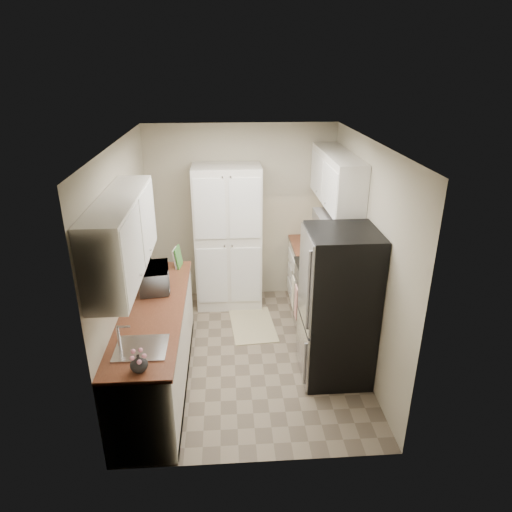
# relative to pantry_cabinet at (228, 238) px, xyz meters

# --- Properties ---
(ground) EXTENTS (3.20, 3.20, 0.00)m
(ground) POSITION_rel_pantry_cabinet_xyz_m (0.20, -1.32, -1.00)
(ground) COLOR #7A6B56
(ground) RESTS_ON ground
(room_shell) EXTENTS (2.64, 3.24, 2.52)m
(room_shell) POSITION_rel_pantry_cabinet_xyz_m (0.18, -1.32, 0.63)
(room_shell) COLOR #B4AA91
(room_shell) RESTS_ON ground
(pantry_cabinet) EXTENTS (0.90, 0.55, 2.00)m
(pantry_cabinet) POSITION_rel_pantry_cabinet_xyz_m (0.00, 0.00, 0.00)
(pantry_cabinet) COLOR silver
(pantry_cabinet) RESTS_ON ground
(base_cabinet_left) EXTENTS (0.60, 2.30, 0.88)m
(base_cabinet_left) POSITION_rel_pantry_cabinet_xyz_m (-0.79, -1.75, -0.56)
(base_cabinet_left) COLOR silver
(base_cabinet_left) RESTS_ON ground
(countertop_left) EXTENTS (0.63, 2.33, 0.04)m
(countertop_left) POSITION_rel_pantry_cabinet_xyz_m (-0.79, -1.75, -0.10)
(countertop_left) COLOR brown
(countertop_left) RESTS_ON base_cabinet_left
(base_cabinet_right) EXTENTS (0.60, 0.80, 0.88)m
(base_cabinet_right) POSITION_rel_pantry_cabinet_xyz_m (1.19, -0.12, -0.56)
(base_cabinet_right) COLOR silver
(base_cabinet_right) RESTS_ON ground
(countertop_right) EXTENTS (0.63, 0.83, 0.04)m
(countertop_right) POSITION_rel_pantry_cabinet_xyz_m (1.19, -0.12, -0.10)
(countertop_right) COLOR brown
(countertop_right) RESTS_ON base_cabinet_right
(electric_range) EXTENTS (0.71, 0.78, 1.13)m
(electric_range) POSITION_rel_pantry_cabinet_xyz_m (1.17, -0.93, -0.52)
(electric_range) COLOR #B7B7BC
(electric_range) RESTS_ON ground
(refrigerator) EXTENTS (0.70, 0.72, 1.70)m
(refrigerator) POSITION_rel_pantry_cabinet_xyz_m (1.14, -1.73, -0.15)
(refrigerator) COLOR #B7B7BC
(refrigerator) RESTS_ON ground
(microwave) EXTENTS (0.38, 0.51, 0.26)m
(microwave) POSITION_rel_pantry_cabinet_xyz_m (-0.82, -1.31, 0.05)
(microwave) COLOR #ADADB2
(microwave) RESTS_ON countertop_left
(wine_bottle) EXTENTS (0.07, 0.07, 0.27)m
(wine_bottle) POSITION_rel_pantry_cabinet_xyz_m (-0.94, -0.91, 0.05)
(wine_bottle) COLOR black
(wine_bottle) RESTS_ON countertop_left
(flower_vase) EXTENTS (0.17, 0.17, 0.15)m
(flower_vase) POSITION_rel_pantry_cabinet_xyz_m (-0.75, -2.77, -0.01)
(flower_vase) COLOR white
(flower_vase) RESTS_ON countertop_left
(cutting_board) EXTENTS (0.05, 0.20, 0.26)m
(cutting_board) POSITION_rel_pantry_cabinet_xyz_m (-0.61, -0.74, 0.05)
(cutting_board) COLOR #3E8A35
(cutting_board) RESTS_ON countertop_left
(toaster_oven) EXTENTS (0.36, 0.41, 0.20)m
(toaster_oven) POSITION_rel_pantry_cabinet_xyz_m (1.26, -0.08, 0.02)
(toaster_oven) COLOR #B0B0B5
(toaster_oven) RESTS_ON countertop_right
(fruit_basket) EXTENTS (0.30, 0.30, 0.10)m
(fruit_basket) POSITION_rel_pantry_cabinet_xyz_m (1.28, -0.06, 0.17)
(fruit_basket) COLOR orange
(fruit_basket) RESTS_ON toaster_oven
(kitchen_mat) EXTENTS (0.62, 0.93, 0.01)m
(kitchen_mat) POSITION_rel_pantry_cabinet_xyz_m (0.30, -0.67, -0.99)
(kitchen_mat) COLOR #C8BA8B
(kitchen_mat) RESTS_ON ground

